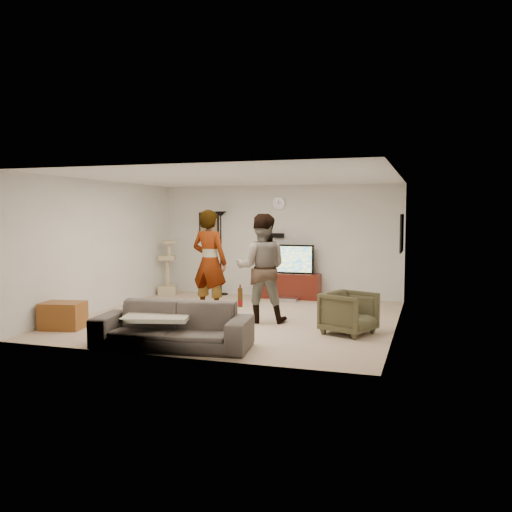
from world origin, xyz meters
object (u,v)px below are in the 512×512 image
(floor_lamp, at_px, (221,253))
(cat_tree, at_px, (167,267))
(tv, at_px, (290,259))
(person_left, at_px, (209,262))
(sofa, at_px, (173,326))
(armchair, at_px, (349,313))
(side_table, at_px, (63,315))
(person_right, at_px, (261,268))
(tv_stand, at_px, (290,286))
(beer_bottle, at_px, (240,298))

(floor_lamp, distance_m, cat_tree, 1.29)
(tv, xyz_separation_m, person_left, (-0.93, -2.34, 0.10))
(sofa, relative_size, armchair, 2.98)
(cat_tree, xyz_separation_m, side_table, (0.13, -3.92, -0.41))
(floor_lamp, height_order, person_right, floor_lamp)
(floor_lamp, xyz_separation_m, armchair, (3.41, -3.21, -0.63))
(tv_stand, distance_m, beer_bottle, 4.86)
(floor_lamp, xyz_separation_m, beer_bottle, (2.20, -4.85, -0.20))
(tv, distance_m, beer_bottle, 4.84)
(cat_tree, xyz_separation_m, sofa, (2.41, -4.51, -0.31))
(tv, distance_m, floor_lamp, 1.65)
(tv, relative_size, cat_tree, 0.85)
(side_table, bearing_deg, beer_bottle, -10.22)
(cat_tree, relative_size, armchair, 1.73)
(sofa, bearing_deg, side_table, 158.03)
(tv, height_order, beer_bottle, tv)
(floor_lamp, relative_size, beer_bottle, 7.68)
(armchair, height_order, side_table, armchair)
(tv_stand, bearing_deg, beer_bottle, -83.46)
(tv, xyz_separation_m, cat_tree, (-2.85, -0.29, -0.24))
(tv_stand, relative_size, cat_tree, 1.06)
(sofa, xyz_separation_m, side_table, (-2.28, 0.59, -0.10))
(floor_lamp, bearing_deg, cat_tree, -164.19)
(beer_bottle, relative_size, side_table, 0.38)
(tv, distance_m, side_table, 5.06)
(person_right, distance_m, armchair, 1.77)
(cat_tree, height_order, side_table, cat_tree)
(beer_bottle, bearing_deg, floor_lamp, 114.43)
(person_left, relative_size, side_table, 2.98)
(floor_lamp, distance_m, side_table, 4.45)
(person_right, distance_m, beer_bottle, 2.17)
(person_right, relative_size, sofa, 0.86)
(side_table, bearing_deg, floor_lamp, 75.92)
(person_left, bearing_deg, person_right, 174.03)
(person_left, relative_size, sofa, 0.90)
(tv_stand, bearing_deg, armchair, -60.92)
(armchair, bearing_deg, side_table, 126.00)
(tv_stand, xyz_separation_m, cat_tree, (-2.85, -0.29, 0.35))
(cat_tree, height_order, sofa, cat_tree)
(floor_lamp, height_order, armchair, floor_lamp)
(floor_lamp, distance_m, armchair, 4.73)
(cat_tree, distance_m, person_right, 3.86)
(tv_stand, xyz_separation_m, person_left, (-0.93, -2.34, 0.69))
(beer_bottle, relative_size, armchair, 0.34)
(tv_stand, bearing_deg, person_right, -86.23)
(sofa, bearing_deg, person_left, 93.70)
(person_left, distance_m, armchair, 2.88)
(beer_bottle, height_order, side_table, beer_bottle)
(tv, xyz_separation_m, beer_bottle, (0.55, -4.80, -0.12))
(sofa, bearing_deg, tv, 77.29)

